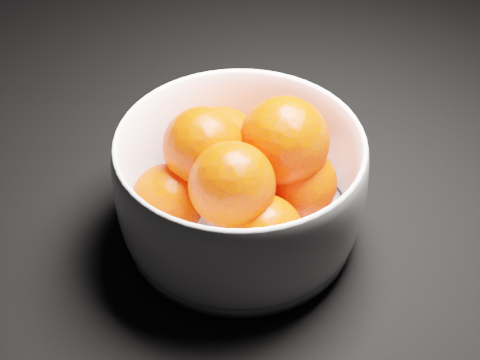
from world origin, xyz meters
TOP-DOWN VIEW (x-y plane):
  - bowl at (0.25, -0.25)m, footprint 0.20×0.20m
  - orange_pile at (0.25, -0.25)m, footprint 0.15×0.17m

SIDE VIEW (x-z plane):
  - bowl at x=0.25m, z-range 0.00..0.10m
  - orange_pile at x=0.25m, z-range 0.01..0.11m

